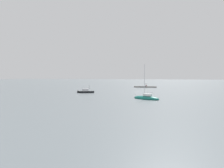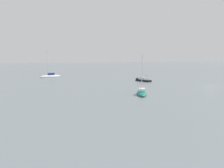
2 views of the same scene
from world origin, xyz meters
The scene contains 4 objects.
ground_plane centered at (0.00, 0.00, 0.00)m, with size 500.00×500.00×0.00m, color slate.
sailboat_white_mid centered at (37.63, 35.41, 0.37)m, with size 4.45×7.92×9.70m.
sailboat_teal_far centered at (-4.79, 21.77, 0.30)m, with size 6.31×4.22×7.90m.
motorboat_black_near centered at (14.75, 10.78, 0.30)m, with size 5.23×3.05×2.81m.
Camera 2 is at (-38.44, 40.57, 6.88)m, focal length 32.76 mm.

